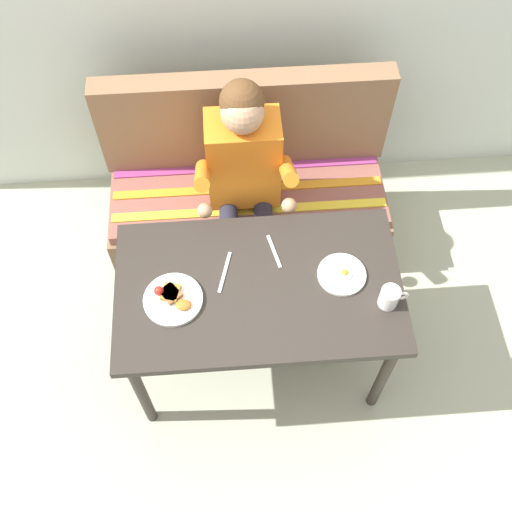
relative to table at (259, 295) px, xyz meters
name	(u,v)px	position (x,y,z in m)	size (l,w,h in m)	color
ground_plane	(258,354)	(0.00, 0.00, -0.65)	(8.00, 8.00, 0.00)	#ABB097
table	(259,295)	(0.00, 0.00, 0.00)	(1.20, 0.70, 0.73)	#2E2823
couch	(248,197)	(0.00, 0.76, -0.32)	(1.44, 0.56, 1.00)	brown
person	(244,174)	(-0.02, 0.59, 0.09)	(0.45, 0.61, 1.21)	orange
plate_breakfast	(173,298)	(-0.36, -0.04, 0.10)	(0.24, 0.24, 0.05)	white
plate_eggs	(342,274)	(0.35, 0.02, 0.09)	(0.20, 0.20, 0.04)	white
coffee_mug	(390,297)	(0.52, -0.12, 0.13)	(0.12, 0.08, 0.10)	white
fork	(274,251)	(0.08, 0.16, 0.08)	(0.01, 0.17, 0.01)	silver
knife	(225,272)	(-0.14, 0.07, 0.08)	(0.01, 0.20, 0.01)	silver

